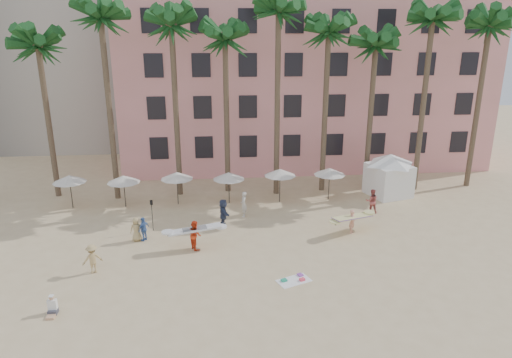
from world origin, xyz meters
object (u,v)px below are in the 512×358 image
Objects in this scene: pink_hotel at (301,82)px; cabana at (389,171)px; carrier_yellow at (352,220)px; carrier_white at (195,234)px.

pink_hotel is 6.29× the size of cabana.
pink_hotel reaches higher than carrier_yellow.
carrier_yellow is (0.01, -19.90, -7.06)m from pink_hotel.
carrier_white is at bearing -115.91° from pink_hotel.
pink_hotel is at bearing 90.02° from carrier_yellow.
pink_hotel is at bearing 64.09° from carrier_white.
carrier_white is (-15.51, -8.55, -1.08)m from cabana.
cabana reaches higher than carrier_white.
cabana reaches higher than carrier_yellow.
carrier_yellow is 0.92× the size of carrier_white.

